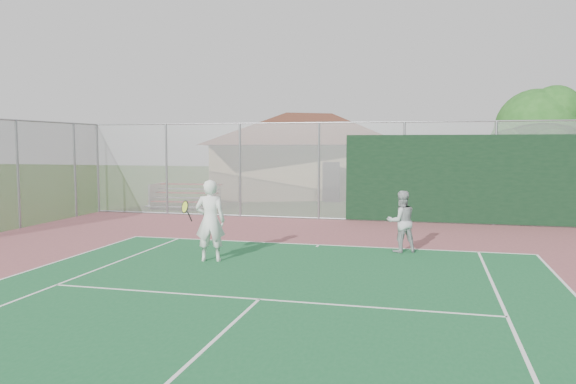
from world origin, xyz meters
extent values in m
cylinder|color=gray|center=(-10.00, 17.00, 1.75)|extent=(0.08, 0.08, 3.50)
cylinder|color=gray|center=(-7.00, 17.00, 1.75)|extent=(0.08, 0.08, 3.50)
cylinder|color=gray|center=(-4.00, 17.00, 1.75)|extent=(0.08, 0.08, 3.50)
cylinder|color=gray|center=(-1.00, 17.00, 1.75)|extent=(0.08, 0.08, 3.50)
cylinder|color=gray|center=(2.00, 17.00, 1.75)|extent=(0.08, 0.08, 3.50)
cylinder|color=gray|center=(5.00, 17.00, 1.75)|extent=(0.08, 0.08, 3.50)
cylinder|color=gray|center=(0.00, 17.00, 3.50)|extent=(20.00, 0.05, 0.05)
cylinder|color=gray|center=(0.00, 17.00, 0.05)|extent=(20.00, 0.05, 0.05)
cube|color=#999EA0|center=(0.00, 17.00, 1.75)|extent=(20.00, 0.02, 3.50)
cube|color=black|center=(5.00, 16.95, 1.55)|extent=(10.00, 0.04, 3.00)
cylinder|color=gray|center=(-10.00, 15.50, 1.75)|extent=(0.08, 0.08, 3.50)
cylinder|color=gray|center=(-10.00, 12.50, 1.75)|extent=(0.08, 0.08, 3.50)
cube|color=#999EA0|center=(-10.00, 12.50, 1.75)|extent=(0.02, 9.00, 3.50)
cube|color=tan|center=(-3.40, 26.75, 1.35)|extent=(12.70, 10.75, 2.69)
cube|color=brown|center=(-3.40, 26.75, 2.74)|extent=(13.28, 11.34, 0.16)
pyramid|color=brown|center=(-3.40, 26.75, 4.31)|extent=(13.97, 11.82, 1.62)
cube|color=black|center=(-1.61, 23.12, 0.94)|extent=(0.81, 0.06, 1.89)
cube|color=#AA3627|center=(-7.16, 18.53, 0.33)|extent=(2.85, 0.48, 0.05)
cube|color=#B2B5BA|center=(-7.16, 18.30, 0.14)|extent=(2.85, 0.45, 0.04)
cube|color=#AA3627|center=(-7.16, 19.05, 0.66)|extent=(2.85, 0.48, 0.05)
cube|color=#B2B5BA|center=(-7.16, 18.82, 0.47)|extent=(2.85, 0.45, 0.04)
cube|color=#AA3627|center=(-7.16, 19.57, 0.99)|extent=(2.85, 0.48, 0.05)
cube|color=#B2B5BA|center=(-7.16, 19.34, 0.80)|extent=(2.85, 0.45, 0.04)
cube|color=#B2B5BA|center=(-8.49, 19.05, 0.52)|extent=(0.18, 1.70, 1.04)
cube|color=#B2B5BA|center=(-5.84, 19.05, 0.52)|extent=(0.18, 1.70, 1.04)
cylinder|color=#362013|center=(6.52, 18.62, 1.26)|extent=(0.32, 0.32, 2.52)
sphere|color=#1F5319|center=(6.52, 18.62, 3.24)|extent=(2.88, 2.88, 2.88)
sphere|color=#1F5319|center=(7.33, 18.89, 2.88)|extent=(1.98, 1.98, 1.98)
sphere|color=#1F5319|center=(5.80, 18.26, 2.79)|extent=(1.80, 1.80, 1.80)
sphere|color=#1F5319|center=(6.70, 17.81, 2.70)|extent=(1.62, 1.62, 1.62)
sphere|color=#1F5319|center=(6.25, 19.34, 3.06)|extent=(1.80, 1.80, 1.80)
sphere|color=#1F5319|center=(7.06, 18.44, 3.87)|extent=(1.80, 1.80, 1.80)
imported|color=white|center=(-2.06, 9.23, 0.95)|extent=(0.77, 0.59, 1.90)
imported|color=#ADAFB2|center=(2.21, 11.43, 0.78)|extent=(0.93, 0.85, 1.55)
camera|label=1|loc=(2.86, -2.87, 2.77)|focal=35.00mm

